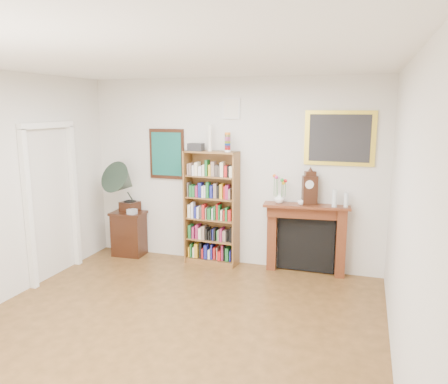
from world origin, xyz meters
name	(u,v)px	position (x,y,z in m)	size (l,w,h in m)	color
room	(156,209)	(0.00, 0.00, 1.40)	(4.51, 5.01, 2.81)	#4B3316
door_casing	(52,189)	(-2.21, 1.20, 1.26)	(0.08, 1.02, 2.17)	white
teal_poster	(167,154)	(-1.05, 2.48, 1.65)	(0.58, 0.04, 0.78)	black
small_picture	(231,108)	(0.00, 2.48, 2.35)	(0.26, 0.04, 0.30)	white
gilt_painting	(340,138)	(1.55, 2.48, 1.95)	(0.95, 0.04, 0.75)	gold
bookshelf	(211,202)	(-0.26, 2.34, 0.97)	(0.82, 0.34, 1.99)	brown
side_cabinet	(129,233)	(-1.67, 2.29, 0.36)	(0.53, 0.38, 0.72)	black
fireplace	(306,233)	(1.15, 2.41, 0.59)	(1.23, 0.41, 1.02)	#4B2111
gramophone	(124,184)	(-1.67, 2.21, 1.19)	(0.63, 0.73, 0.84)	black
cd_stack	(132,212)	(-1.54, 2.19, 0.76)	(0.12, 0.12, 0.08)	silver
mantel_clock	(310,189)	(1.19, 2.37, 1.25)	(0.23, 0.18, 0.47)	black
flower_vase	(279,198)	(0.77, 2.34, 1.09)	(0.14, 0.14, 0.15)	white
teacup	(301,202)	(1.08, 2.31, 1.05)	(0.09, 0.09, 0.07)	white
bottle_left	(335,198)	(1.53, 2.33, 1.14)	(0.07, 0.07, 0.24)	silver
bottle_right	(346,200)	(1.68, 2.37, 1.12)	(0.06, 0.06, 0.20)	silver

